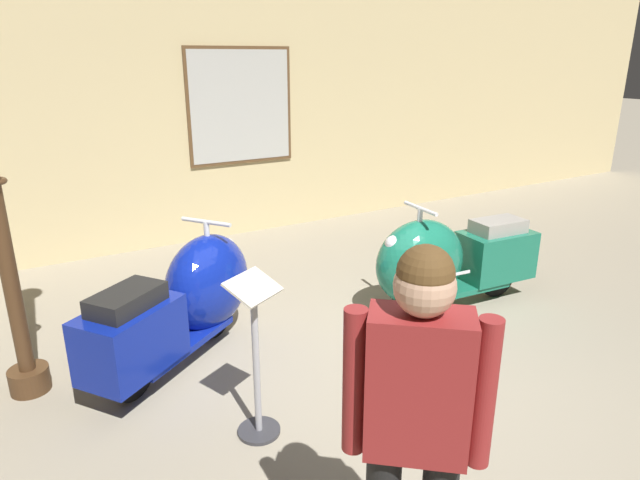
{
  "coord_description": "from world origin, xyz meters",
  "views": [
    {
      "loc": [
        -2.27,
        -2.94,
        2.34
      ],
      "look_at": [
        0.06,
        1.01,
        0.8
      ],
      "focal_mm": 30.75,
      "sensor_mm": 36.0,
      "label": 1
    }
  ],
  "objects": [
    {
      "name": "ground_plane",
      "position": [
        0.0,
        0.0,
        0.0
      ],
      "size": [
        60.0,
        60.0,
        0.0
      ],
      "primitive_type": "plane",
      "color": "gray"
    },
    {
      "name": "showroom_back_wall",
      "position": [
        0.0,
        3.99,
        1.72
      ],
      "size": [
        18.0,
        0.24,
        3.44
      ],
      "color": "#CCB784",
      "rests_on": "ground"
    },
    {
      "name": "scooter_1",
      "position": [
        1.23,
        0.67,
        0.49
      ],
      "size": [
        1.78,
        0.63,
        1.06
      ],
      "rotation": [
        0.0,
        0.0,
        3.06
      ],
      "color": "black",
      "rests_on": "ground"
    },
    {
      "name": "visitor_0",
      "position": [
        -1.03,
        -1.57,
        0.99
      ],
      "size": [
        0.47,
        0.43,
        1.72
      ],
      "rotation": [
        0.0,
        0.0,
        0.87
      ],
      "color": "black",
      "rests_on": "ground"
    },
    {
      "name": "scooter_0",
      "position": [
        -1.15,
        1.07,
        0.49
      ],
      "size": [
        1.71,
        1.41,
        1.07
      ],
      "rotation": [
        0.0,
        0.0,
        0.62
      ],
      "color": "black",
      "rests_on": "ground"
    },
    {
      "name": "info_stanchion",
      "position": [
        -1.09,
        -0.15,
        0.46
      ],
      "size": [
        0.39,
        0.35,
        1.1
      ],
      "color": "#333338",
      "rests_on": "ground"
    }
  ]
}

